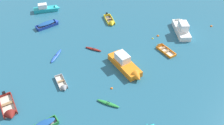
{
  "coord_description": "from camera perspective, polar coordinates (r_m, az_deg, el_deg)",
  "views": [
    {
      "loc": [
        3.67,
        -4.96,
        22.95
      ],
      "look_at": [
        0.0,
        21.03,
        0.15
      ],
      "focal_mm": 36.51,
      "sensor_mm": 36.0,
      "label": 1
    }
  ],
  "objects": [
    {
      "name": "rowboat_grey_distant_center",
      "position": [
        31.91,
        -12.15,
        -5.82
      ],
      "size": [
        2.71,
        3.28,
        1.01
      ],
      "color": "beige",
      "rests_on": "ground_plane"
    },
    {
      "name": "mooring_buoy_near_foreground",
      "position": [
        40.68,
        10.13,
        5.92
      ],
      "size": [
        0.3,
        0.3,
        0.3
      ],
      "primitive_type": "sphere",
      "color": "yellow",
      "rests_on": "ground_plane"
    },
    {
      "name": "mooring_buoy_central",
      "position": [
        47.24,
        23.59,
        8.29
      ],
      "size": [
        0.43,
        0.43,
        0.43
      ],
      "primitive_type": "sphere",
      "color": "orange",
      "rests_on": "ground_plane"
    },
    {
      "name": "motor_launch_turquoise_far_back",
      "position": [
        50.21,
        -15.85,
        12.89
      ],
      "size": [
        5.5,
        3.45,
        1.91
      ],
      "color": "teal",
      "rests_on": "ground_plane"
    },
    {
      "name": "motor_launch_orange_outer_left",
      "position": [
        33.49,
        3.64,
        -0.81
      ],
      "size": [
        5.9,
        6.44,
        2.44
      ],
      "color": "orange",
      "rests_on": "ground_plane"
    },
    {
      "name": "kayak_maroon_cluster_outer",
      "position": [
        37.53,
        -4.71,
        3.37
      ],
      "size": [
        2.98,
        1.25,
        0.28
      ],
      "color": "maroon",
      "rests_on": "ground_plane"
    },
    {
      "name": "rowboat_maroon_back_row_right",
      "position": [
        31.08,
        -24.25,
        -11.11
      ],
      "size": [
        3.87,
        4.32,
        1.47
      ],
      "color": "beige",
      "rests_on": "ground_plane"
    },
    {
      "name": "rowboat_yellow_midfield_right",
      "position": [
        44.27,
        -0.35,
        10.07
      ],
      "size": [
        2.84,
        4.33,
        1.22
      ],
      "color": "#4C4C51",
      "rests_on": "ground_plane"
    },
    {
      "name": "rowboat_orange_near_left",
      "position": [
        38.52,
        12.31,
        3.66
      ],
      "size": [
        3.47,
        3.73,
        1.26
      ],
      "color": "beige",
      "rests_on": "ground_plane"
    },
    {
      "name": "mooring_buoy_between_boats_left",
      "position": [
        41.52,
        11.42,
        6.53
      ],
      "size": [
        0.43,
        0.43,
        0.43
      ],
      "primitive_type": "sphere",
      "color": "orange",
      "rests_on": "ground_plane"
    },
    {
      "name": "rowboat_deep_blue_near_right",
      "position": [
        45.03,
        -15.2,
        9.43
      ],
      "size": [
        4.13,
        4.21,
        1.33
      ],
      "color": "gray",
      "rests_on": "ground_plane"
    },
    {
      "name": "mooring_buoy_midfield",
      "position": [
        31.14,
        -0.09,
        -6.51
      ],
      "size": [
        0.35,
        0.35,
        0.35
      ],
      "primitive_type": "sphere",
      "color": "orange",
      "rests_on": "ground_plane"
    },
    {
      "name": "kayak_blue_foreground_center",
      "position": [
        37.07,
        -13.8,
        1.64
      ],
      "size": [
        1.03,
        3.47,
        0.33
      ],
      "color": "blue",
      "rests_on": "ground_plane"
    },
    {
      "name": "kayak_green_back_row_left",
      "position": [
        29.28,
        -0.99,
        -10.2
      ],
      "size": [
        3.12,
        1.31,
        0.29
      ],
      "color": "#288C3D",
      "rests_on": "ground_plane"
    },
    {
      "name": "motor_launch_white_far_right",
      "position": [
        43.49,
        16.84,
        8.39
      ],
      "size": [
        2.99,
        7.0,
        2.61
      ],
      "color": "white",
      "rests_on": "ground_plane"
    }
  ]
}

